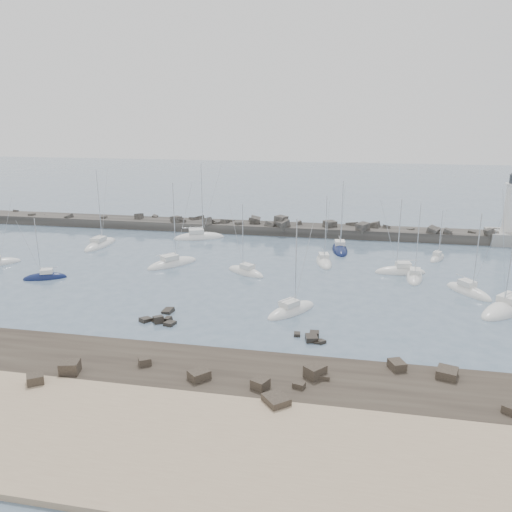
{
  "coord_description": "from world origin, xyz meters",
  "views": [
    {
      "loc": [
        17.76,
        -61.58,
        23.62
      ],
      "look_at": [
        3.39,
        12.0,
        2.29
      ],
      "focal_mm": 35.0,
      "sensor_mm": 36.0,
      "label": 1
    }
  ],
  "objects_px": {
    "lighthouse": "(508,227)",
    "sailboat_10": "(414,277)",
    "sailboat_7": "(291,311)",
    "sailboat_6": "(324,262)",
    "sailboat_9": "(400,272)",
    "sailboat_11": "(507,309)",
    "sailboat_12": "(437,258)",
    "sailboat_13": "(468,292)",
    "sailboat_5": "(246,272)",
    "sailboat_4": "(199,238)",
    "sailboat_3": "(172,264)",
    "sailboat_2": "(45,278)",
    "sailboat_1": "(100,245)",
    "sailboat_8": "(340,250)"
  },
  "relations": [
    {
      "from": "sailboat_10",
      "to": "sailboat_6",
      "type": "bearing_deg",
      "value": 158.86
    },
    {
      "from": "sailboat_1",
      "to": "sailboat_2",
      "type": "height_order",
      "value": "sailboat_1"
    },
    {
      "from": "sailboat_11",
      "to": "sailboat_13",
      "type": "xyz_separation_m",
      "value": [
        -3.44,
        5.66,
        0.01
      ]
    },
    {
      "from": "sailboat_13",
      "to": "sailboat_10",
      "type": "bearing_deg",
      "value": 140.69
    },
    {
      "from": "sailboat_6",
      "to": "sailboat_13",
      "type": "distance_m",
      "value": 23.02
    },
    {
      "from": "lighthouse",
      "to": "sailboat_6",
      "type": "height_order",
      "value": "lighthouse"
    },
    {
      "from": "sailboat_3",
      "to": "lighthouse",
      "type": "bearing_deg",
      "value": 24.28
    },
    {
      "from": "sailboat_2",
      "to": "sailboat_10",
      "type": "relative_size",
      "value": 0.83
    },
    {
      "from": "lighthouse",
      "to": "sailboat_4",
      "type": "xyz_separation_m",
      "value": [
        -58.65,
        -7.84,
        -2.94
      ]
    },
    {
      "from": "lighthouse",
      "to": "sailboat_10",
      "type": "height_order",
      "value": "lighthouse"
    },
    {
      "from": "sailboat_6",
      "to": "sailboat_9",
      "type": "distance_m",
      "value": 12.36
    },
    {
      "from": "sailboat_5",
      "to": "lighthouse",
      "type": "bearing_deg",
      "value": 31.9
    },
    {
      "from": "sailboat_11",
      "to": "sailboat_12",
      "type": "relative_size",
      "value": 1.88
    },
    {
      "from": "sailboat_5",
      "to": "sailboat_10",
      "type": "xyz_separation_m",
      "value": [
        25.33,
        2.5,
        0.0
      ]
    },
    {
      "from": "sailboat_12",
      "to": "sailboat_7",
      "type": "bearing_deg",
      "value": -127.2
    },
    {
      "from": "sailboat_1",
      "to": "sailboat_10",
      "type": "bearing_deg",
      "value": -8.76
    },
    {
      "from": "lighthouse",
      "to": "sailboat_9",
      "type": "relative_size",
      "value": 1.16
    },
    {
      "from": "sailboat_4",
      "to": "sailboat_7",
      "type": "relative_size",
      "value": 1.24
    },
    {
      "from": "sailboat_7",
      "to": "sailboat_10",
      "type": "xyz_separation_m",
      "value": [
        16.46,
        16.81,
        -0.0
      ]
    },
    {
      "from": "sailboat_6",
      "to": "sailboat_11",
      "type": "relative_size",
      "value": 0.71
    },
    {
      "from": "sailboat_5",
      "to": "sailboat_10",
      "type": "height_order",
      "value": "sailboat_10"
    },
    {
      "from": "sailboat_1",
      "to": "sailboat_12",
      "type": "distance_m",
      "value": 60.47
    },
    {
      "from": "lighthouse",
      "to": "sailboat_6",
      "type": "bearing_deg",
      "value": -148.95
    },
    {
      "from": "sailboat_8",
      "to": "sailboat_4",
      "type": "bearing_deg",
      "value": 172.09
    },
    {
      "from": "lighthouse",
      "to": "sailboat_7",
      "type": "relative_size",
      "value": 1.15
    },
    {
      "from": "sailboat_2",
      "to": "sailboat_4",
      "type": "xyz_separation_m",
      "value": [
        15.09,
        28.38,
        0.02
      ]
    },
    {
      "from": "sailboat_5",
      "to": "sailboat_9",
      "type": "distance_m",
      "value": 23.89
    },
    {
      "from": "sailboat_5",
      "to": "sailboat_3",
      "type": "bearing_deg",
      "value": 171.2
    },
    {
      "from": "sailboat_4",
      "to": "sailboat_11",
      "type": "relative_size",
      "value": 0.93
    },
    {
      "from": "sailboat_6",
      "to": "sailboat_13",
      "type": "height_order",
      "value": "sailboat_13"
    },
    {
      "from": "sailboat_9",
      "to": "sailboat_5",
      "type": "bearing_deg",
      "value": -168.82
    },
    {
      "from": "sailboat_11",
      "to": "sailboat_13",
      "type": "relative_size",
      "value": 1.39
    },
    {
      "from": "sailboat_4",
      "to": "sailboat_8",
      "type": "height_order",
      "value": "sailboat_4"
    },
    {
      "from": "lighthouse",
      "to": "sailboat_5",
      "type": "distance_m",
      "value": 52.91
    },
    {
      "from": "sailboat_4",
      "to": "sailboat_10",
      "type": "distance_m",
      "value": 42.9
    },
    {
      "from": "lighthouse",
      "to": "sailboat_10",
      "type": "distance_m",
      "value": 32.19
    },
    {
      "from": "sailboat_10",
      "to": "sailboat_13",
      "type": "height_order",
      "value": "sailboat_13"
    },
    {
      "from": "sailboat_11",
      "to": "sailboat_7",
      "type": "bearing_deg",
      "value": -167.65
    },
    {
      "from": "sailboat_3",
      "to": "sailboat_11",
      "type": "distance_m",
      "value": 49.13
    },
    {
      "from": "sailboat_9",
      "to": "sailboat_13",
      "type": "xyz_separation_m",
      "value": [
        8.44,
        -7.49,
        -0.0
      ]
    },
    {
      "from": "sailboat_9",
      "to": "sailboat_2",
      "type": "bearing_deg",
      "value": -166.12
    },
    {
      "from": "sailboat_6",
      "to": "sailboat_10",
      "type": "relative_size",
      "value": 1.01
    },
    {
      "from": "sailboat_11",
      "to": "sailboat_12",
      "type": "bearing_deg",
      "value": 102.83
    },
    {
      "from": "sailboat_3",
      "to": "sailboat_6",
      "type": "height_order",
      "value": "sailboat_3"
    },
    {
      "from": "sailboat_7",
      "to": "sailboat_9",
      "type": "distance_m",
      "value": 23.9
    },
    {
      "from": "sailboat_2",
      "to": "lighthouse",
      "type": "bearing_deg",
      "value": 26.16
    },
    {
      "from": "sailboat_10",
      "to": "sailboat_13",
      "type": "bearing_deg",
      "value": -39.31
    },
    {
      "from": "sailboat_2",
      "to": "sailboat_6",
      "type": "relative_size",
      "value": 0.82
    },
    {
      "from": "lighthouse",
      "to": "sailboat_4",
      "type": "relative_size",
      "value": 0.92
    },
    {
      "from": "lighthouse",
      "to": "sailboat_12",
      "type": "height_order",
      "value": "lighthouse"
    }
  ]
}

